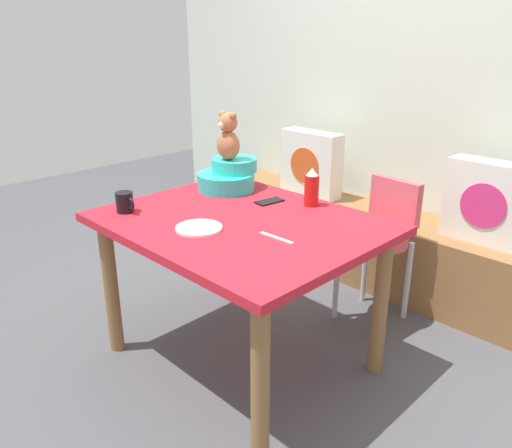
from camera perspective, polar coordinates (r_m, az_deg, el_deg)
ground_plane at (r=2.61m, az=-1.61°, el=-14.86°), size 8.00×8.00×0.00m
back_wall at (r=3.34m, az=18.01°, el=16.02°), size 4.40×0.10×2.60m
window_bench at (r=3.36m, az=13.84°, el=-2.49°), size 2.60×0.44×0.46m
pillow_floral_left at (r=3.51m, az=6.23°, el=6.79°), size 0.44×0.15×0.44m
pillow_floral_right at (r=2.94m, az=24.74°, el=2.18°), size 0.44×0.15×0.44m
dining_table at (r=2.30m, az=-1.76°, el=-1.88°), size 1.21×0.97×0.74m
highchair at (r=2.79m, az=13.60°, el=-0.85°), size 0.35×0.47×0.79m
infant_seat_teal at (r=2.69m, az=-3.08°, el=5.43°), size 0.30×0.33×0.16m
teddy_bear at (r=2.64m, az=-3.18°, el=9.75°), size 0.13×0.12×0.25m
ketchup_bottle at (r=2.43m, az=6.29°, el=4.05°), size 0.07×0.07×0.18m
coffee_mug at (r=2.41m, az=-14.56°, el=2.39°), size 0.12×0.08×0.09m
dinner_plate_near at (r=2.16m, az=-6.45°, el=-0.46°), size 0.20×0.20×0.01m
cell_phone at (r=2.49m, az=1.53°, el=2.57°), size 0.09×0.15×0.01m
table_fork at (r=2.05m, az=2.34°, el=-1.57°), size 0.17×0.02×0.01m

